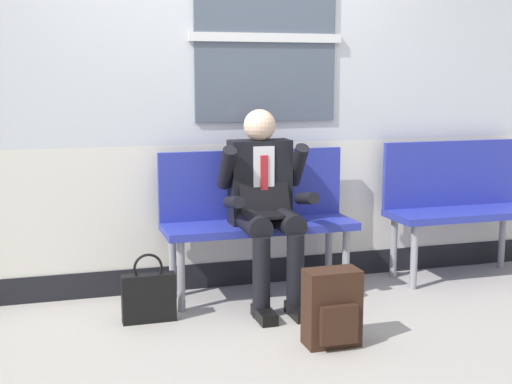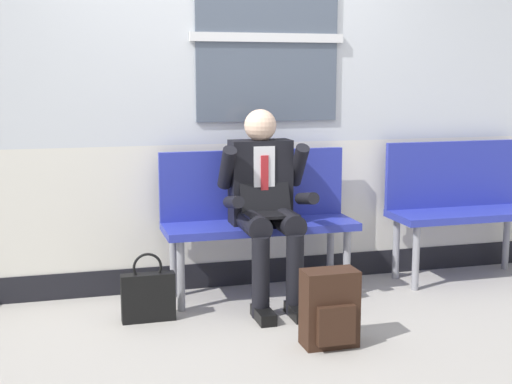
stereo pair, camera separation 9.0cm
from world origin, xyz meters
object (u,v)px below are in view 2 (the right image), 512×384
at_px(bench_with_person, 257,211).
at_px(handbag, 148,296).
at_px(bench_empty, 460,200).
at_px(person_seated, 266,201).
at_px(backpack, 330,309).

bearing_deg(bench_with_person, handbag, -155.41).
distance_m(bench_with_person, bench_empty, 1.54).
xyz_separation_m(person_seated, backpack, (0.13, -0.82, -0.47)).
relative_size(bench_with_person, handbag, 3.02).
xyz_separation_m(backpack, handbag, (-0.91, 0.67, -0.05)).
bearing_deg(bench_empty, person_seated, -172.38).
bearing_deg(person_seated, bench_with_person, 90.00).
bearing_deg(bench_empty, bench_with_person, -179.98).
distance_m(bench_with_person, person_seated, 0.23).
height_order(bench_with_person, handbag, bench_with_person).
distance_m(person_seated, handbag, 0.95).
bearing_deg(backpack, handbag, 143.93).
relative_size(backpack, handbag, 1.01).
distance_m(bench_empty, person_seated, 1.55).
xyz_separation_m(bench_empty, handbag, (-2.32, -0.36, -0.42)).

